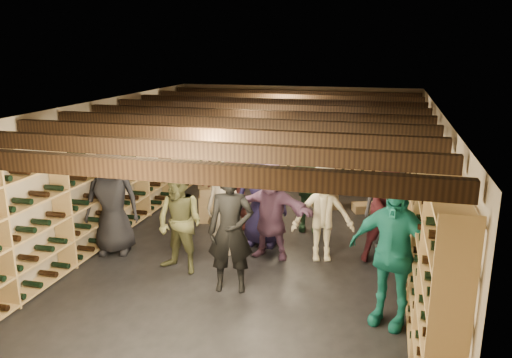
{
  "coord_description": "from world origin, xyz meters",
  "views": [
    {
      "loc": [
        2.0,
        -7.34,
        3.31
      ],
      "look_at": [
        0.03,
        0.2,
        1.21
      ],
      "focal_mm": 35.0,
      "sensor_mm": 36.0,
      "label": 1
    }
  ],
  "objects": [
    {
      "name": "person_7",
      "position": [
        -0.44,
        -0.1,
        0.76
      ],
      "size": [
        0.59,
        0.42,
        1.51
      ],
      "primitive_type": "imported",
      "rotation": [
        0.0,
        0.0,
        -0.11
      ],
      "color": "gray",
      "rests_on": "ground"
    },
    {
      "name": "ceiling_joists",
      "position": [
        0.0,
        0.0,
        2.26
      ],
      "size": [
        5.4,
        7.12,
        0.18
      ],
      "color": "black",
      "rests_on": "ground"
    },
    {
      "name": "crate_stack_right",
      "position": [
        0.89,
        2.64,
        0.34
      ],
      "size": [
        0.58,
        0.48,
        0.68
      ],
      "rotation": [
        0.0,
        0.0,
        0.33
      ],
      "color": "tan",
      "rests_on": "ground"
    },
    {
      "name": "person_6",
      "position": [
        0.08,
        0.44,
        0.91
      ],
      "size": [
        0.89,
        0.58,
        1.82
      ],
      "primitive_type": "imported",
      "rotation": [
        0.0,
        0.0,
        -0.01
      ],
      "color": "#221D4A",
      "rests_on": "ground"
    },
    {
      "name": "crate_stack_left",
      "position": [
        -1.12,
        1.3,
        0.42
      ],
      "size": [
        0.57,
        0.46,
        0.85
      ],
      "rotation": [
        0.0,
        0.0,
        0.3
      ],
      "color": "tan",
      "rests_on": "ground"
    },
    {
      "name": "wine_rack_left",
      "position": [
        -2.57,
        0.0,
        1.08
      ],
      "size": [
        0.32,
        7.5,
        2.15
      ],
      "color": "tan",
      "rests_on": "ground"
    },
    {
      "name": "person_1",
      "position": [
        0.07,
        -1.29,
        0.86
      ],
      "size": [
        0.7,
        0.53,
        1.73
      ],
      "primitive_type": "imported",
      "rotation": [
        0.0,
        0.0,
        0.2
      ],
      "color": "black",
      "rests_on": "ground"
    },
    {
      "name": "person_2",
      "position": [
        -0.83,
        -0.93,
        0.78
      ],
      "size": [
        0.88,
        0.77,
        1.56
      ],
      "primitive_type": "imported",
      "rotation": [
        0.0,
        0.0,
        -0.27
      ],
      "color": "brown",
      "rests_on": "ground"
    },
    {
      "name": "person_12",
      "position": [
        2.18,
        0.82,
        0.88
      ],
      "size": [
        0.92,
        0.67,
        1.75
      ],
      "primitive_type": "imported",
      "rotation": [
        0.0,
        0.0,
        0.14
      ],
      "color": "#34343A",
      "rests_on": "ground"
    },
    {
      "name": "ground",
      "position": [
        0.0,
        0.0,
        0.0
      ],
      "size": [
        8.0,
        8.0,
        0.0
      ],
      "primitive_type": "plane",
      "color": "black",
      "rests_on": "ground"
    },
    {
      "name": "person_8",
      "position": [
        2.18,
        0.22,
        0.9
      ],
      "size": [
        1.06,
        0.95,
        1.81
      ],
      "primitive_type": "imported",
      "rotation": [
        0.0,
        0.0,
        0.36
      ],
      "color": "#44171F",
      "rests_on": "ground"
    },
    {
      "name": "person_5",
      "position": [
        -0.61,
        1.09,
        0.77
      ],
      "size": [
        1.46,
        0.54,
        1.55
      ],
      "primitive_type": "imported",
      "rotation": [
        0.0,
        0.0,
        -0.06
      ],
      "color": "brown",
      "rests_on": "ground"
    },
    {
      "name": "person_11",
      "position": [
        0.34,
        -0.05,
        0.77
      ],
      "size": [
        1.47,
        0.57,
        1.55
      ],
      "primitive_type": "imported",
      "rotation": [
        0.0,
        0.0,
        -0.08
      ],
      "color": "#855784",
      "rests_on": "ground"
    },
    {
      "name": "person_3",
      "position": [
        1.16,
        0.02,
        0.77
      ],
      "size": [
        1.1,
        0.8,
        1.53
      ],
      "primitive_type": "imported",
      "rotation": [
        0.0,
        0.0,
        0.25
      ],
      "color": "beige",
      "rests_on": "ground"
    },
    {
      "name": "person_4",
      "position": [
        2.18,
        -1.64,
        0.92
      ],
      "size": [
        1.16,
        0.81,
        1.84
      ],
      "primitive_type": "imported",
      "rotation": [
        0.0,
        0.0,
        -0.37
      ],
      "color": "#17766A",
      "rests_on": "ground"
    },
    {
      "name": "ceiling",
      "position": [
        0.0,
        0.0,
        2.4
      ],
      "size": [
        5.5,
        8.0,
        0.01
      ],
      "primitive_type": "cube",
      "color": "beige",
      "rests_on": "walls"
    },
    {
      "name": "crate_loose",
      "position": [
        1.73,
        2.6,
        0.09
      ],
      "size": [
        0.58,
        0.48,
        0.17
      ],
      "primitive_type": "cube",
      "rotation": [
        0.0,
        0.0,
        0.35
      ],
      "color": "tan",
      "rests_on": "ground"
    },
    {
      "name": "person_10",
      "position": [
        0.75,
        1.3,
        0.81
      ],
      "size": [
        0.97,
        0.45,
        1.63
      ],
      "primitive_type": "imported",
      "rotation": [
        0.0,
        0.0,
        0.06
      ],
      "color": "#284F32",
      "rests_on": "ground"
    },
    {
      "name": "wine_rack_right",
      "position": [
        2.57,
        0.0,
        1.08
      ],
      "size": [
        0.32,
        7.5,
        2.15
      ],
      "color": "tan",
      "rests_on": "ground"
    },
    {
      "name": "person_0",
      "position": [
        -2.18,
        -0.52,
        0.88
      ],
      "size": [
        0.98,
        0.77,
        1.76
      ],
      "primitive_type": "imported",
      "rotation": [
        0.0,
        0.0,
        0.27
      ],
      "color": "black",
      "rests_on": "ground"
    },
    {
      "name": "wine_rack_back",
      "position": [
        0.0,
        3.83,
        1.07
      ],
      "size": [
        4.7,
        0.3,
        2.15
      ],
      "color": "tan",
      "rests_on": "ground"
    },
    {
      "name": "walls",
      "position": [
        0.0,
        0.0,
        1.2
      ],
      "size": [
        5.52,
        8.02,
        2.4
      ],
      "color": "tan",
      "rests_on": "ground"
    }
  ]
}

